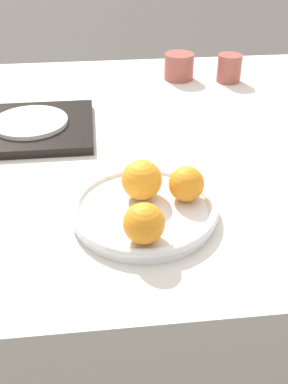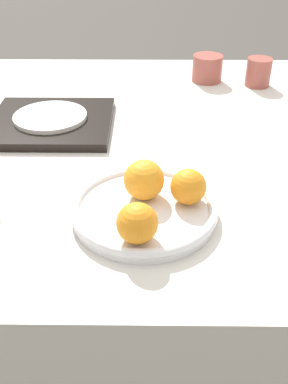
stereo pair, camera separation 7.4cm
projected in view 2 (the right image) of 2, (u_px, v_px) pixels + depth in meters
ground_plane at (126, 334)px, 1.43m from camera, size 12.00×12.00×0.00m
table at (123, 250)px, 1.23m from camera, size 1.55×1.10×0.71m
fruit_platter at (144, 210)px, 0.77m from camera, size 0.25×0.25×0.03m
orange_0 at (144, 180)px, 0.77m from camera, size 0.07×0.07×0.07m
orange_1 at (137, 223)px, 0.67m from camera, size 0.06×0.06×0.06m
orange_2 at (188, 187)px, 0.76m from camera, size 0.06×0.06×0.06m
serving_tray at (51, 122)px, 1.06m from camera, size 0.28×0.26×0.02m
side_plate at (50, 117)px, 1.05m from camera, size 0.17×0.17×0.01m
cup_1 at (258, 72)px, 1.27m from camera, size 0.07×0.07×0.08m
cup_2 at (207, 68)px, 1.30m from camera, size 0.09×0.09×0.07m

